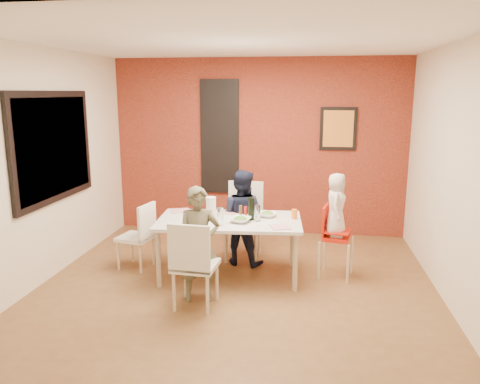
# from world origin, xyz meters

# --- Properties ---
(ground) EXTENTS (4.50, 4.50, 0.00)m
(ground) POSITION_xyz_m (0.00, 0.00, 0.00)
(ground) COLOR brown
(ground) RESTS_ON ground
(ceiling) EXTENTS (4.50, 4.50, 0.02)m
(ceiling) POSITION_xyz_m (0.00, 0.00, 2.70)
(ceiling) COLOR white
(ceiling) RESTS_ON wall_back
(wall_back) EXTENTS (4.50, 0.02, 2.70)m
(wall_back) POSITION_xyz_m (0.00, 2.25, 1.35)
(wall_back) COLOR beige
(wall_back) RESTS_ON ground
(wall_front) EXTENTS (4.50, 0.02, 2.70)m
(wall_front) POSITION_xyz_m (0.00, -2.25, 1.35)
(wall_front) COLOR beige
(wall_front) RESTS_ON ground
(wall_left) EXTENTS (0.02, 4.50, 2.70)m
(wall_left) POSITION_xyz_m (-2.25, 0.00, 1.35)
(wall_left) COLOR beige
(wall_left) RESTS_ON ground
(wall_right) EXTENTS (0.02, 4.50, 2.70)m
(wall_right) POSITION_xyz_m (2.25, 0.00, 1.35)
(wall_right) COLOR beige
(wall_right) RESTS_ON ground
(brick_accent_wall) EXTENTS (4.50, 0.02, 2.70)m
(brick_accent_wall) POSITION_xyz_m (0.00, 2.23, 1.35)
(brick_accent_wall) COLOR maroon
(brick_accent_wall) RESTS_ON ground
(picture_window_frame) EXTENTS (0.05, 1.70, 1.30)m
(picture_window_frame) POSITION_xyz_m (-2.22, 0.20, 1.55)
(picture_window_frame) COLOR black
(picture_window_frame) RESTS_ON wall_left
(picture_window_pane) EXTENTS (0.02, 1.55, 1.15)m
(picture_window_pane) POSITION_xyz_m (-2.21, 0.20, 1.55)
(picture_window_pane) COLOR black
(picture_window_pane) RESTS_ON wall_left
(glassblock_strip) EXTENTS (0.55, 0.03, 1.70)m
(glassblock_strip) POSITION_xyz_m (-0.60, 2.21, 1.50)
(glassblock_strip) COLOR silver
(glassblock_strip) RESTS_ON wall_back
(glassblock_surround) EXTENTS (0.60, 0.03, 1.76)m
(glassblock_surround) POSITION_xyz_m (-0.60, 2.21, 1.50)
(glassblock_surround) COLOR black
(glassblock_surround) RESTS_ON wall_back
(art_print_frame) EXTENTS (0.54, 0.03, 0.64)m
(art_print_frame) POSITION_xyz_m (1.20, 2.21, 1.65)
(art_print_frame) COLOR black
(art_print_frame) RESTS_ON wall_back
(art_print_canvas) EXTENTS (0.44, 0.01, 0.54)m
(art_print_canvas) POSITION_xyz_m (1.20, 2.19, 1.65)
(art_print_canvas) COLOR gold
(art_print_canvas) RESTS_ON wall_back
(dining_table) EXTENTS (1.76, 1.06, 0.70)m
(dining_table) POSITION_xyz_m (-0.13, 0.34, 0.64)
(dining_table) COLOR silver
(dining_table) RESTS_ON ground
(chair_near) EXTENTS (0.46, 0.46, 0.93)m
(chair_near) POSITION_xyz_m (-0.35, -0.60, 0.52)
(chair_near) COLOR beige
(chair_near) RESTS_ON ground
(chair_far) EXTENTS (0.48, 0.48, 1.01)m
(chair_far) POSITION_xyz_m (-0.05, 1.03, 0.57)
(chair_far) COLOR silver
(chair_far) RESTS_ON ground
(chair_left) EXTENTS (0.46, 0.46, 0.84)m
(chair_left) POSITION_xyz_m (-1.27, 0.41, 0.47)
(chair_left) COLOR white
(chair_left) RESTS_ON ground
(high_chair) EXTENTS (0.43, 0.43, 0.87)m
(high_chair) POSITION_xyz_m (1.09, 0.50, 0.52)
(high_chair) COLOR red
(high_chair) RESTS_ON ground
(child_near) EXTENTS (0.51, 0.39, 1.23)m
(child_near) POSITION_xyz_m (-0.34, -0.36, 0.62)
(child_near) COLOR brown
(child_near) RESTS_ON ground
(child_far) EXTENTS (0.69, 0.60, 1.23)m
(child_far) POSITION_xyz_m (-0.05, 0.78, 0.62)
(child_far) COLOR black
(child_far) RESTS_ON ground
(toddler) EXTENTS (0.28, 0.39, 0.75)m
(toddler) POSITION_xyz_m (1.11, 0.49, 0.89)
(toddler) COLOR silver
(toddler) RESTS_ON high_chair
(plate_near_left) EXTENTS (0.24, 0.24, 0.01)m
(plate_near_left) POSITION_xyz_m (-0.58, -0.10, 0.71)
(plate_near_left) COLOR white
(plate_near_left) RESTS_ON dining_table
(plate_far_mid) EXTENTS (0.25, 0.25, 0.01)m
(plate_far_mid) POSITION_xyz_m (-0.13, 0.64, 0.71)
(plate_far_mid) COLOR white
(plate_far_mid) RESTS_ON dining_table
(plate_near_right) EXTENTS (0.26, 0.26, 0.01)m
(plate_near_right) POSITION_xyz_m (0.49, 0.08, 0.71)
(plate_near_right) COLOR white
(plate_near_right) RESTS_ON dining_table
(plate_far_left) EXTENTS (0.29, 0.29, 0.01)m
(plate_far_left) POSITION_xyz_m (-0.81, 0.64, 0.71)
(plate_far_left) COLOR silver
(plate_far_left) RESTS_ON dining_table
(salad_bowl_a) EXTENTS (0.29, 0.29, 0.06)m
(salad_bowl_a) POSITION_xyz_m (0.01, 0.23, 0.73)
(salad_bowl_a) COLOR white
(salad_bowl_a) RESTS_ON dining_table
(salad_bowl_b) EXTENTS (0.26, 0.26, 0.05)m
(salad_bowl_b) POSITION_xyz_m (0.30, 0.53, 0.73)
(salad_bowl_b) COLOR white
(salad_bowl_b) RESTS_ON dining_table
(wine_bottle) EXTENTS (0.07, 0.07, 0.27)m
(wine_bottle) POSITION_xyz_m (0.13, 0.36, 0.84)
(wine_bottle) COLOR black
(wine_bottle) RESTS_ON dining_table
(wine_glass_a) EXTENTS (0.07, 0.07, 0.20)m
(wine_glass_a) POSITION_xyz_m (-0.19, 0.08, 0.81)
(wine_glass_a) COLOR white
(wine_glass_a) RESTS_ON dining_table
(wine_glass_b) EXTENTS (0.07, 0.07, 0.19)m
(wine_glass_b) POSITION_xyz_m (0.21, 0.32, 0.80)
(wine_glass_b) COLOR white
(wine_glass_b) RESTS_ON dining_table
(paper_towel_roll) EXTENTS (0.12, 0.12, 0.27)m
(paper_towel_roll) POSITION_xyz_m (-0.35, 0.33, 0.84)
(paper_towel_roll) COLOR white
(paper_towel_roll) RESTS_ON dining_table
(condiment_red) EXTENTS (0.04, 0.04, 0.15)m
(condiment_red) POSITION_xyz_m (0.06, 0.38, 0.78)
(condiment_red) COLOR red
(condiment_red) RESTS_ON dining_table
(condiment_green) EXTENTS (0.03, 0.03, 0.14)m
(condiment_green) POSITION_xyz_m (0.10, 0.42, 0.77)
(condiment_green) COLOR #307226
(condiment_green) RESTS_ON dining_table
(condiment_brown) EXTENTS (0.04, 0.04, 0.15)m
(condiment_brown) POSITION_xyz_m (-0.01, 0.44, 0.78)
(condiment_brown) COLOR brown
(condiment_brown) RESTS_ON dining_table
(sippy_cup) EXTENTS (0.07, 0.07, 0.12)m
(sippy_cup) POSITION_xyz_m (0.63, 0.48, 0.76)
(sippy_cup) COLOR orange
(sippy_cup) RESTS_ON dining_table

